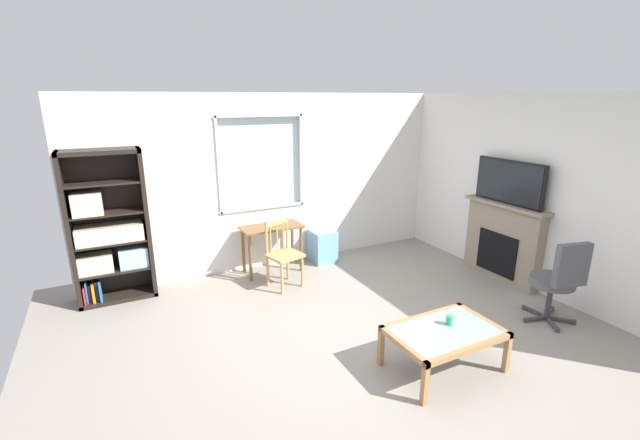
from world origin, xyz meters
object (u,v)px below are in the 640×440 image
(bookshelf, at_px, (108,233))
(office_chair, at_px, (559,278))
(fireplace, at_px, (503,241))
(desk_under_window, at_px, (272,234))
(tv, at_px, (509,182))
(wooden_chair, at_px, (283,254))
(sippy_cup, at_px, (450,320))
(plastic_drawer_unit, at_px, (322,246))
(coffee_table, at_px, (445,335))

(bookshelf, relative_size, office_chair, 1.89)
(fireplace, distance_m, office_chair, 1.25)
(desk_under_window, height_order, tv, tv)
(desk_under_window, distance_m, wooden_chair, 0.53)
(wooden_chair, distance_m, fireplace, 3.04)
(fireplace, height_order, sippy_cup, fireplace)
(office_chair, bearing_deg, plastic_drawer_unit, 116.78)
(coffee_table, bearing_deg, office_chair, 2.00)
(fireplace, relative_size, coffee_table, 1.22)
(plastic_drawer_unit, distance_m, coffee_table, 2.95)
(desk_under_window, relative_size, fireplace, 0.70)
(wooden_chair, bearing_deg, sippy_cup, -72.08)
(plastic_drawer_unit, xyz_separation_m, fireplace, (1.93, -1.72, 0.30))
(office_chair, bearing_deg, wooden_chair, 135.31)
(tv, distance_m, sippy_cup, 2.53)
(bookshelf, relative_size, sippy_cup, 21.01)
(desk_under_window, relative_size, office_chair, 0.87)
(wooden_chair, relative_size, fireplace, 0.72)
(wooden_chair, bearing_deg, bookshelf, 162.94)
(desk_under_window, distance_m, fireplace, 3.24)
(desk_under_window, distance_m, plastic_drawer_unit, 0.91)
(fireplace, bearing_deg, desk_under_window, 148.90)
(coffee_table, distance_m, sippy_cup, 0.15)
(office_chair, relative_size, coffee_table, 0.98)
(desk_under_window, distance_m, office_chair, 3.64)
(wooden_chair, height_order, plastic_drawer_unit, wooden_chair)
(coffee_table, bearing_deg, desk_under_window, 101.81)
(tv, bearing_deg, office_chair, -111.49)
(desk_under_window, height_order, fireplace, fireplace)
(desk_under_window, relative_size, plastic_drawer_unit, 1.75)
(sippy_cup, bearing_deg, tv, 29.60)
(plastic_drawer_unit, xyz_separation_m, office_chair, (1.45, -2.88, 0.31))
(desk_under_window, height_order, plastic_drawer_unit, desk_under_window)
(plastic_drawer_unit, bearing_deg, sippy_cup, -92.70)
(bookshelf, height_order, wooden_chair, bookshelf)
(bookshelf, relative_size, wooden_chair, 2.10)
(wooden_chair, bearing_deg, plastic_drawer_unit, 32.55)
(desk_under_window, bearing_deg, office_chair, -50.93)
(coffee_table, height_order, sippy_cup, sippy_cup)
(fireplace, bearing_deg, tv, 180.00)
(wooden_chair, xyz_separation_m, fireplace, (2.81, -1.16, 0.09))
(fireplace, xyz_separation_m, tv, (-0.02, 0.00, 0.84))
(bookshelf, relative_size, plastic_drawer_unit, 3.79)
(bookshelf, bearing_deg, sippy_cup, -46.52)
(wooden_chair, height_order, office_chair, office_chair)
(wooden_chair, xyz_separation_m, plastic_drawer_unit, (0.89, 0.57, -0.21))
(bookshelf, xyz_separation_m, fireplace, (4.86, -1.78, -0.33))
(tv, xyz_separation_m, sippy_cup, (-2.05, -1.16, -0.94))
(office_chair, relative_size, sippy_cup, 11.11)
(plastic_drawer_unit, distance_m, fireplace, 2.60)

